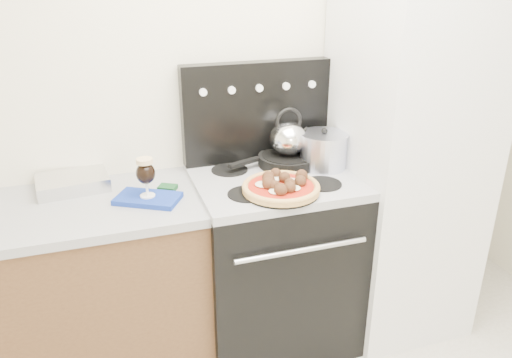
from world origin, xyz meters
name	(u,v)px	position (x,y,z in m)	size (l,w,h in m)	color
room_shell	(354,187)	(0.00, 0.29, 1.25)	(3.52, 3.01, 2.52)	silver
base_cabinet	(44,303)	(-1.02, 1.20, 0.43)	(1.45, 0.60, 0.86)	brown
countertop	(26,215)	(-1.02, 1.20, 0.88)	(1.48, 0.63, 0.04)	#9E9EA3
stove_body	(273,263)	(0.08, 1.18, 0.44)	(0.76, 0.65, 0.88)	black
cooktop	(274,181)	(0.08, 1.18, 0.90)	(0.76, 0.65, 0.04)	#ADADB2
backguard	(256,112)	(0.08, 1.45, 1.17)	(0.76, 0.08, 0.50)	black
fridge	(405,157)	(0.78, 1.15, 0.95)	(0.64, 0.68, 1.90)	silver
foil_sheet	(73,182)	(-0.83, 1.38, 0.93)	(0.31, 0.23, 0.06)	white
oven_mitt	(148,199)	(-0.52, 1.14, 0.91)	(0.27, 0.16, 0.02)	#16329C
beer_glass	(146,177)	(-0.52, 1.14, 1.01)	(0.08, 0.08, 0.18)	black
pizza_pan	(281,192)	(0.04, 0.99, 0.93)	(0.34, 0.34, 0.01)	black
pizza	(281,186)	(0.04, 0.99, 0.96)	(0.34, 0.34, 0.05)	#EFC87A
skillet	(288,160)	(0.20, 1.30, 0.95)	(0.30, 0.30, 0.05)	black
tea_kettle	(288,136)	(0.20, 1.30, 1.08)	(0.19, 0.19, 0.20)	white
stock_pot	(323,151)	(0.35, 1.22, 1.00)	(0.23, 0.23, 0.17)	silver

